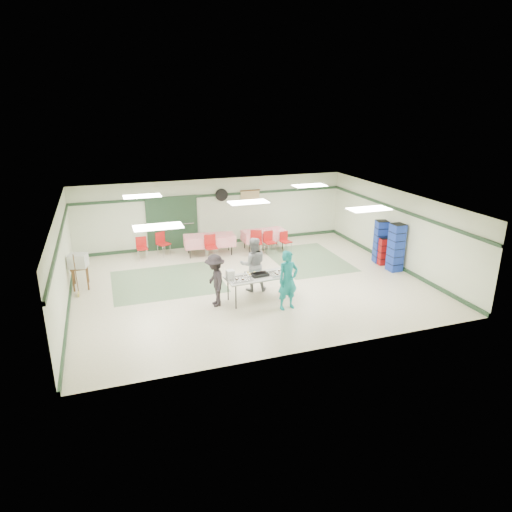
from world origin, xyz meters
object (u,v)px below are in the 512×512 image
object	(u,v)px
volunteer_teal	(288,280)
volunteer_grey	(253,264)
printer_table	(79,268)
office_printer	(78,261)
chair_b	(256,240)
chair_loose_b	(142,246)
chair_loose_a	(162,241)
crate_stack_red	(383,251)
chair_d	(211,245)
dining_table_a	(264,235)
crate_stack_blue_a	(380,242)
serving_table	(260,277)
crate_stack_blue_b	(396,248)
dining_table_b	(210,240)
volunteer_dark	(215,280)
broom	(76,274)
chair_a	(269,240)
chair_c	(285,239)

from	to	relation	value
volunteer_teal	volunteer_grey	bearing A→B (deg)	99.62
printer_table	office_printer	size ratio (longest dim) A/B	1.53
chair_b	chair_loose_b	size ratio (longest dim) A/B	1.11
chair_b	chair_loose_a	bearing A→B (deg)	178.39
crate_stack_red	office_printer	distance (m)	10.36
chair_b	chair_d	size ratio (longest dim) A/B	1.01
dining_table_a	crate_stack_red	bearing A→B (deg)	-43.58
chair_d	crate_stack_blue_a	size ratio (longest dim) A/B	0.59
serving_table	crate_stack_blue_b	size ratio (longest dim) A/B	1.23
dining_table_a	chair_d	size ratio (longest dim) A/B	1.84
serving_table	dining_table_b	xyz separation A→B (m)	(-0.42, 4.61, -0.15)
serving_table	crate_stack_blue_a	size ratio (longest dim) A/B	1.33
chair_b	volunteer_teal	bearing A→B (deg)	-83.25
dining_table_a	chair_loose_b	size ratio (longest dim) A/B	2.03
volunteer_teal	volunteer_dark	world-z (taller)	volunteer_teal
dining_table_a	office_printer	distance (m)	7.15
dining_table_b	chair_loose_a	bearing A→B (deg)	169.71
volunteer_grey	chair_b	xyz separation A→B (m)	(1.23, 3.30, -0.28)
dining_table_a	chair_loose_a	size ratio (longest dim) A/B	1.88
volunteer_grey	dining_table_a	xyz separation A→B (m)	(1.73, 3.87, -0.29)
crate_stack_blue_a	broom	distance (m)	10.39
dining_table_a	chair_d	distance (m)	2.36
chair_b	chair_d	xyz separation A→B (m)	(-1.79, 0.00, -0.00)
volunteer_dark	chair_a	world-z (taller)	volunteer_dark
broom	crate_stack_blue_b	bearing A→B (deg)	-20.20
chair_c	broom	bearing A→B (deg)	-179.38
chair_c	crate_stack_blue_a	size ratio (longest dim) A/B	0.50
volunteer_teal	chair_d	size ratio (longest dim) A/B	1.86
dining_table_a	chair_b	world-z (taller)	chair_b
dining_table_a	broom	bearing A→B (deg)	-161.57
chair_loose_a	office_printer	distance (m)	3.86
chair_loose_a	printer_table	distance (m)	3.72
chair_d	chair_loose_a	bearing A→B (deg)	149.06
volunteer_teal	broom	distance (m)	6.39
chair_b	chair_loose_b	xyz separation A→B (m)	(-4.22, 0.84, -0.06)
volunteer_grey	chair_loose_b	xyz separation A→B (m)	(-2.99, 4.15, -0.34)
dining_table_a	crate_stack_blue_b	bearing A→B (deg)	-49.44
chair_a	chair_b	world-z (taller)	chair_b
crate_stack_blue_a	volunteer_teal	bearing A→B (deg)	-151.54
chair_a	chair_c	xyz separation A→B (m)	(0.66, -0.01, -0.05)
chair_loose_a	broom	world-z (taller)	broom
printer_table	chair_d	bearing A→B (deg)	15.61
volunteer_grey	broom	distance (m)	5.36
chair_b	chair_c	distance (m)	1.19
chair_c	chair_loose_b	size ratio (longest dim) A/B	0.93
crate_stack_blue_a	chair_b	bearing A→B (deg)	149.64
chair_loose_a	printer_table	bearing A→B (deg)	-170.64
serving_table	broom	bearing A→B (deg)	153.52
printer_table	broom	bearing A→B (deg)	-97.18
chair_loose_b	chair_c	bearing A→B (deg)	-11.37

